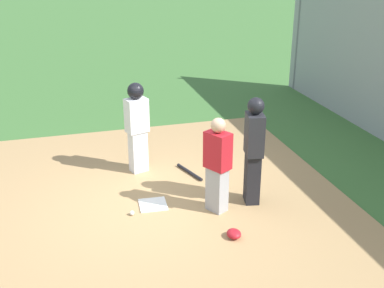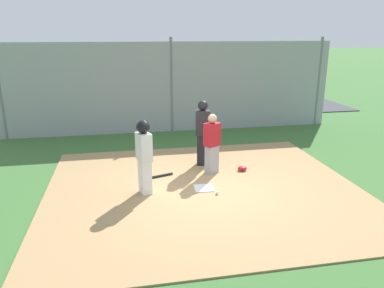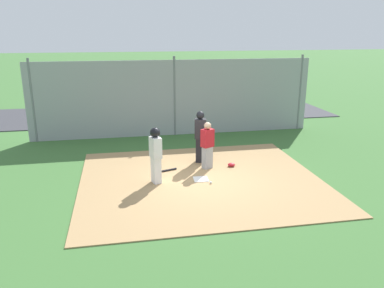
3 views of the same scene
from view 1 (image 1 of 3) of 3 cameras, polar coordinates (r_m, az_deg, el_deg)
ground_plane at (r=7.99m, az=-4.59°, el=-7.33°), size 140.00×140.00×0.00m
dirt_infield at (r=7.99m, az=-4.59°, el=-7.24°), size 7.20×6.40×0.03m
home_plate at (r=7.97m, az=-4.60°, el=-7.09°), size 0.47×0.47×0.02m
catcher at (r=7.48m, az=3.01°, el=-2.37°), size 0.46×0.41×1.55m
umpire at (r=7.72m, az=7.24°, el=-0.54°), size 0.42×0.33×1.78m
runner at (r=8.79m, az=-6.47°, el=2.61°), size 0.36×0.44×1.69m
baseball_bat at (r=8.98m, az=-0.30°, el=-3.31°), size 0.75×0.30×0.06m
catcher_mask at (r=7.15m, az=4.93°, el=-10.43°), size 0.24×0.20×0.12m
baseball at (r=7.72m, az=-7.04°, el=-8.03°), size 0.07×0.07×0.07m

